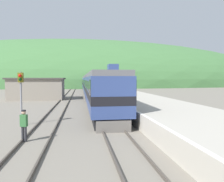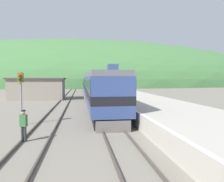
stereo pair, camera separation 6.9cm
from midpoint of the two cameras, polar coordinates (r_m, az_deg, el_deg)
The scene contains 10 objects.
track_main at distance 67.44m, azimuth -6.50°, elevation 0.37°, with size 1.52×180.00×0.16m.
track_siding at distance 67.46m, azimuth -10.34°, elevation 0.34°, with size 1.52×180.00×0.16m.
platform at distance 47.95m, azimuth 0.34°, elevation -0.19°, with size 6.69×140.00×1.14m.
distant_hills at distance 124.46m, azimuth -7.31°, elevation 1.64°, with size 232.02×104.41×47.82m.
station_shed at distance 38.28m, azimuth -18.94°, elevation 0.61°, with size 8.89×6.04×3.57m.
express_train_lead_car at distance 23.98m, azimuth -3.33°, elevation 0.25°, with size 2.94×21.18×4.37m.
carriage_second at distance 45.40m, azimuth -5.66°, elevation 1.64°, with size 2.93×19.55×4.01m.
carriage_third at distance 65.81m, azimuth -6.47°, elevation 2.13°, with size 2.93×19.55×4.01m.
signal_post_siding at distance 17.34m, azimuth -22.83°, elevation 0.93°, with size 0.36×0.42×3.93m.
track_worker at distance 12.92m, azimuth -22.17°, elevation -7.91°, with size 0.41×0.32×1.75m.
Camera 1 is at (-2.09, 2.68, 3.44)m, focal length 35.00 mm.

